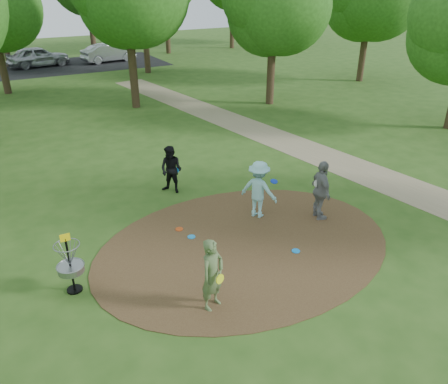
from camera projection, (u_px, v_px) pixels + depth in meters
ground at (245, 245)px, 11.95m from camera, size 100.00×100.00×0.00m
dirt_clearing at (245, 245)px, 11.94m from camera, size 8.40×8.40×0.02m
footpath at (365, 173)px, 16.34m from camera, size 7.55×39.89×0.01m
parking_lot at (78, 65)px, 36.33m from camera, size 14.00×8.00×0.01m
player_observer_with_disc at (212, 275)px, 9.35m from camera, size 0.74×0.63×1.72m
player_throwing_with_disc at (259, 190)px, 13.01m from camera, size 1.25×1.33×1.79m
player_walking_with_disc at (171, 170)px, 14.54m from camera, size 0.97×1.00×1.63m
player_waiting_with_disc at (321, 191)px, 12.87m from camera, size 0.74×1.17×1.85m
disc_ground_cyan at (191, 237)px, 12.27m from camera, size 0.22×0.22×0.02m
disc_ground_blue at (296, 251)px, 11.64m from camera, size 0.22×0.22×0.02m
disc_ground_red at (179, 229)px, 12.64m from camera, size 0.22×0.22×0.02m
car_left at (38, 57)px, 35.16m from camera, size 4.93×2.44×1.62m
car_right at (109, 53)px, 37.22m from camera, size 4.73×2.36×1.49m
disc_golf_basket at (69, 259)px, 9.84m from camera, size 0.63×0.63×1.54m
tree_ring at (173, 16)px, 17.67m from camera, size 37.42×45.48×8.93m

